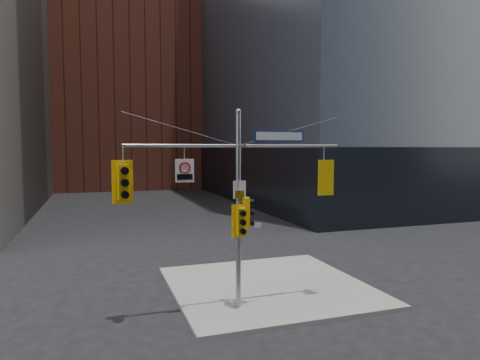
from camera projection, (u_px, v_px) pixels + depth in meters
ground at (258, 333)px, 13.69m from camera, size 160.00×160.00×0.00m
sidewalk_corner at (268, 286)px, 18.10m from camera, size 8.00×8.00×0.15m
podium_ne at (376, 172)px, 52.69m from camera, size 36.40×36.40×6.00m
brick_midrise at (125, 97)px, 67.40m from camera, size 26.00×20.00×28.00m
signal_assembly at (238, 190)px, 15.25m from camera, size 8.00×0.80×7.30m
traffic_light_west_arm at (124, 182)px, 13.95m from camera, size 0.69×0.58×1.44m
traffic_light_east_arm at (324, 177)px, 16.33m from camera, size 0.64×0.51×1.34m
traffic_light_pole_side at (247, 213)px, 15.41m from camera, size 0.47×0.40×1.10m
traffic_light_pole_front at (241, 222)px, 15.07m from camera, size 0.57×0.46×1.19m
street_sign_blade at (279, 136)px, 15.62m from camera, size 1.97×0.10×0.38m
regulatory_sign_arm at (185, 170)px, 14.55m from camera, size 0.64×0.09×0.80m
regulatory_sign_pole at (240, 190)px, 15.14m from camera, size 0.49×0.08×0.64m
street_blade_ew at (250, 226)px, 15.49m from camera, size 0.83×0.13×0.17m
street_blade_ns at (235, 230)px, 15.79m from camera, size 0.04×0.77×0.15m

